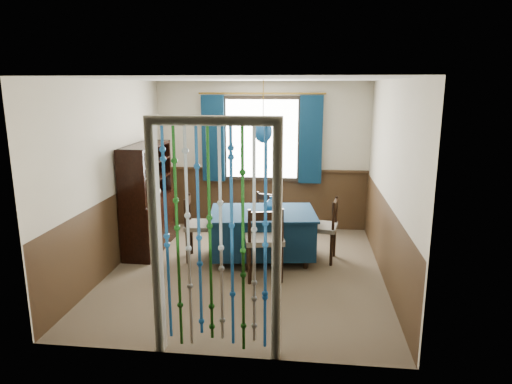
# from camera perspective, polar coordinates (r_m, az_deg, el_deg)

# --- Properties ---
(floor) EXTENTS (4.00, 4.00, 0.00)m
(floor) POSITION_cam_1_polar(r_m,az_deg,el_deg) (6.22, -1.22, -9.78)
(floor) COLOR brown
(floor) RESTS_ON ground
(ceiling) EXTENTS (4.00, 4.00, 0.00)m
(ceiling) POSITION_cam_1_polar(r_m,az_deg,el_deg) (5.73, -1.35, 13.93)
(ceiling) COLOR silver
(ceiling) RESTS_ON ground
(wall_back) EXTENTS (3.60, 0.00, 3.60)m
(wall_back) POSITION_cam_1_polar(r_m,az_deg,el_deg) (7.80, 0.75, 4.50)
(wall_back) COLOR #C0B69D
(wall_back) RESTS_ON ground
(wall_front) EXTENTS (3.60, 0.00, 3.60)m
(wall_front) POSITION_cam_1_polar(r_m,az_deg,el_deg) (3.93, -5.31, -4.22)
(wall_front) COLOR #C0B69D
(wall_front) RESTS_ON ground
(wall_left) EXTENTS (0.00, 4.00, 4.00)m
(wall_left) POSITION_cam_1_polar(r_m,az_deg,el_deg) (6.34, -17.61, 1.88)
(wall_left) COLOR #C0B69D
(wall_left) RESTS_ON ground
(wall_right) EXTENTS (0.00, 4.00, 4.00)m
(wall_right) POSITION_cam_1_polar(r_m,az_deg,el_deg) (5.88, 16.38, 1.11)
(wall_right) COLOR #C0B69D
(wall_right) RESTS_ON ground
(wainscot_back) EXTENTS (3.60, 0.00, 3.60)m
(wainscot_back) POSITION_cam_1_polar(r_m,az_deg,el_deg) (7.93, 0.72, -0.88)
(wainscot_back) COLOR #372515
(wainscot_back) RESTS_ON ground
(wainscot_front) EXTENTS (3.60, 0.00, 3.60)m
(wainscot_front) POSITION_cam_1_polar(r_m,az_deg,el_deg) (4.23, -5.05, -13.91)
(wainscot_front) COLOR #372515
(wainscot_front) RESTS_ON ground
(wainscot_left) EXTENTS (0.00, 4.00, 4.00)m
(wainscot_left) POSITION_cam_1_polar(r_m,az_deg,el_deg) (6.52, -17.04, -4.59)
(wainscot_left) COLOR #372515
(wainscot_left) RESTS_ON ground
(wainscot_right) EXTENTS (0.00, 4.00, 4.00)m
(wainscot_right) POSITION_cam_1_polar(r_m,az_deg,el_deg) (6.07, 15.79, -5.83)
(wainscot_right) COLOR #372515
(wainscot_right) RESTS_ON ground
(window) EXTENTS (1.32, 0.12, 1.42)m
(window) POSITION_cam_1_polar(r_m,az_deg,el_deg) (7.71, 0.72, 6.65)
(window) COLOR black
(window) RESTS_ON wall_back
(doorway) EXTENTS (1.16, 0.12, 2.18)m
(doorway) POSITION_cam_1_polar(r_m,az_deg,el_deg) (4.05, -5.08, -6.67)
(doorway) COLOR silver
(doorway) RESTS_ON ground
(dining_table) EXTENTS (1.58, 1.20, 0.70)m
(dining_table) POSITION_cam_1_polar(r_m,az_deg,el_deg) (6.47, 0.85, -4.97)
(dining_table) COLOR #0A2036
(dining_table) RESTS_ON floor
(chair_near) EXTENTS (0.56, 0.54, 0.97)m
(chair_near) POSITION_cam_1_polar(r_m,az_deg,el_deg) (5.80, 1.06, -6.07)
(chair_near) COLOR black
(chair_near) RESTS_ON floor
(chair_far) EXTENTS (0.45, 0.44, 0.80)m
(chair_far) POSITION_cam_1_polar(r_m,az_deg,el_deg) (7.06, 1.20, -3.25)
(chair_far) COLOR black
(chair_far) RESTS_ON floor
(chair_left) EXTENTS (0.48, 0.50, 0.92)m
(chair_left) POSITION_cam_1_polar(r_m,az_deg,el_deg) (6.52, -7.13, -4.21)
(chair_left) COLOR black
(chair_left) RESTS_ON floor
(chair_right) EXTENTS (0.49, 0.51, 0.90)m
(chair_right) POSITION_cam_1_polar(r_m,az_deg,el_deg) (6.49, 8.41, -4.41)
(chair_right) COLOR black
(chair_right) RESTS_ON floor
(sideboard) EXTENTS (0.43, 1.22, 1.60)m
(sideboard) POSITION_cam_1_polar(r_m,az_deg,el_deg) (7.00, -13.33, -2.62)
(sideboard) COLOR black
(sideboard) RESTS_ON floor
(pendant_lamp) EXTENTS (0.24, 0.24, 0.83)m
(pendant_lamp) POSITION_cam_1_polar(r_m,az_deg,el_deg) (6.18, 0.90, 7.59)
(pendant_lamp) COLOR olive
(pendant_lamp) RESTS_ON ceiling
(vase_table) EXTENTS (0.25, 0.25, 0.20)m
(vase_table) POSITION_cam_1_polar(r_m,az_deg,el_deg) (6.38, 1.87, -1.59)
(vase_table) COLOR #144B89
(vase_table) RESTS_ON dining_table
(bowl_shelf) EXTENTS (0.20, 0.20, 0.05)m
(bowl_shelf) POSITION_cam_1_polar(r_m,az_deg,el_deg) (6.67, -13.69, 1.47)
(bowl_shelf) COLOR beige
(bowl_shelf) RESTS_ON sideboard
(vase_sideboard) EXTENTS (0.23, 0.23, 0.19)m
(vase_sideboard) POSITION_cam_1_polar(r_m,az_deg,el_deg) (7.08, -12.49, 0.35)
(vase_sideboard) COLOR beige
(vase_sideboard) RESTS_ON sideboard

